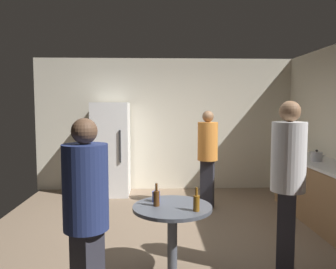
# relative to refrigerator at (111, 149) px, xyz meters

# --- Properties ---
(ground_plane) EXTENTS (5.20, 5.20, 0.10)m
(ground_plane) POSITION_rel_refrigerator_xyz_m (1.08, -2.20, -0.95)
(ground_plane) COLOR #7A6651
(wall_back) EXTENTS (5.32, 0.06, 2.70)m
(wall_back) POSITION_rel_refrigerator_xyz_m (1.08, 0.43, 0.45)
(wall_back) COLOR silver
(wall_back) RESTS_ON ground_plane
(refrigerator) EXTENTS (0.70, 0.68, 1.80)m
(refrigerator) POSITION_rel_refrigerator_xyz_m (0.00, 0.00, 0.00)
(refrigerator) COLOR white
(refrigerator) RESTS_ON ground_plane
(kitchen_counter) EXTENTS (0.64, 2.18, 0.90)m
(kitchen_counter) POSITION_rel_refrigerator_xyz_m (3.36, -1.61, -0.45)
(kitchen_counter) COLOR olive
(kitchen_counter) RESTS_ON ground_plane
(kettle) EXTENTS (0.24, 0.17, 0.18)m
(kettle) POSITION_rel_refrigerator_xyz_m (3.31, -1.56, 0.07)
(kettle) COLOR #B2B2B7
(kettle) RESTS_ON kitchen_counter
(beer_bottle_on_counter) EXTENTS (0.06, 0.06, 0.23)m
(beer_bottle_on_counter) POSITION_rel_refrigerator_xyz_m (3.31, -0.84, 0.08)
(beer_bottle_on_counter) COLOR #26662D
(beer_bottle_on_counter) RESTS_ON kitchen_counter
(foreground_table) EXTENTS (0.80, 0.80, 0.73)m
(foreground_table) POSITION_rel_refrigerator_xyz_m (1.03, -3.20, -0.27)
(foreground_table) COLOR #4C515B
(foreground_table) RESTS_ON ground_plane
(beer_bottle_amber) EXTENTS (0.06, 0.06, 0.23)m
(beer_bottle_amber) POSITION_rel_refrigerator_xyz_m (1.25, -3.38, -0.08)
(beer_bottle_amber) COLOR #8C5919
(beer_bottle_amber) RESTS_ON foreground_table
(beer_bottle_brown) EXTENTS (0.06, 0.06, 0.23)m
(beer_bottle_brown) POSITION_rel_refrigerator_xyz_m (0.87, -3.20, -0.08)
(beer_bottle_brown) COLOR #593314
(beer_bottle_brown) RESTS_ON foreground_table
(plastic_cup_blue) EXTENTS (0.08, 0.08, 0.11)m
(plastic_cup_blue) POSITION_rel_refrigerator_xyz_m (0.87, -3.05, -0.11)
(plastic_cup_blue) COLOR blue
(plastic_cup_blue) RESTS_ON foreground_table
(person_in_white_shirt) EXTENTS (0.45, 0.45, 1.79)m
(person_in_white_shirt) POSITION_rel_refrigerator_xyz_m (2.19, -3.22, 0.15)
(person_in_white_shirt) COLOR #2D2D38
(person_in_white_shirt) RESTS_ON ground_plane
(person_in_orange_shirt) EXTENTS (0.43, 0.43, 1.65)m
(person_in_orange_shirt) POSITION_rel_refrigerator_xyz_m (1.75, -0.90, 0.07)
(person_in_orange_shirt) COLOR #2D2D38
(person_in_orange_shirt) RESTS_ON ground_plane
(person_in_navy_shirt) EXTENTS (0.48, 0.48, 1.65)m
(person_in_navy_shirt) POSITION_rel_refrigerator_xyz_m (0.34, -4.01, 0.06)
(person_in_navy_shirt) COLOR #2D2D38
(person_in_navy_shirt) RESTS_ON ground_plane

